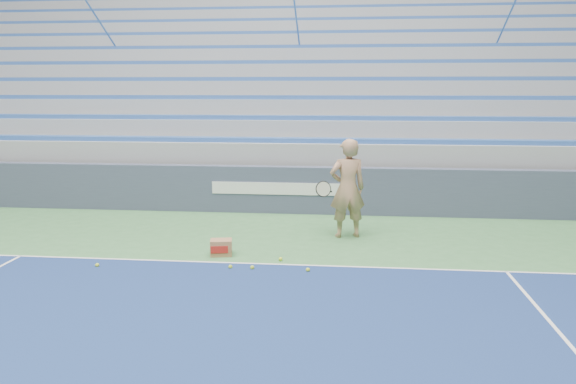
# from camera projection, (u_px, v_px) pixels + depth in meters

# --- Properties ---
(sponsor_barrier) EXTENTS (30.00, 0.32, 1.10)m
(sponsor_barrier) POSITION_uv_depth(u_px,v_px,m) (281.00, 190.00, 13.20)
(sponsor_barrier) COLOR #3D455D
(sponsor_barrier) RESTS_ON ground
(bleachers) EXTENTS (31.00, 9.15, 7.30)m
(bleachers) POSITION_uv_depth(u_px,v_px,m) (301.00, 105.00, 18.46)
(bleachers) COLOR #94979C
(bleachers) RESTS_ON ground
(tennis_player) EXTENTS (1.01, 0.93, 1.95)m
(tennis_player) POSITION_uv_depth(u_px,v_px,m) (347.00, 188.00, 10.95)
(tennis_player) COLOR tan
(tennis_player) RESTS_ON ground
(ball_box) EXTENTS (0.42, 0.35, 0.28)m
(ball_box) POSITION_uv_depth(u_px,v_px,m) (221.00, 247.00, 9.87)
(ball_box) COLOR #946947
(ball_box) RESTS_ON ground
(tennis_ball_0) EXTENTS (0.07, 0.07, 0.07)m
(tennis_ball_0) POSITION_uv_depth(u_px,v_px,m) (97.00, 265.00, 9.23)
(tennis_ball_0) COLOR #C5DD2D
(tennis_ball_0) RESTS_ON ground
(tennis_ball_1) EXTENTS (0.07, 0.07, 0.07)m
(tennis_ball_1) POSITION_uv_depth(u_px,v_px,m) (230.00, 267.00, 9.15)
(tennis_ball_1) COLOR #C5DD2D
(tennis_ball_1) RESTS_ON ground
(tennis_ball_2) EXTENTS (0.07, 0.07, 0.07)m
(tennis_ball_2) POSITION_uv_depth(u_px,v_px,m) (308.00, 270.00, 9.00)
(tennis_ball_2) COLOR #C5DD2D
(tennis_ball_2) RESTS_ON ground
(tennis_ball_3) EXTENTS (0.07, 0.07, 0.07)m
(tennis_ball_3) POSITION_uv_depth(u_px,v_px,m) (281.00, 259.00, 9.56)
(tennis_ball_3) COLOR #C5DD2D
(tennis_ball_3) RESTS_ON ground
(tennis_ball_4) EXTENTS (0.07, 0.07, 0.07)m
(tennis_ball_4) POSITION_uv_depth(u_px,v_px,m) (252.00, 268.00, 9.11)
(tennis_ball_4) COLOR #C5DD2D
(tennis_ball_4) RESTS_ON ground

